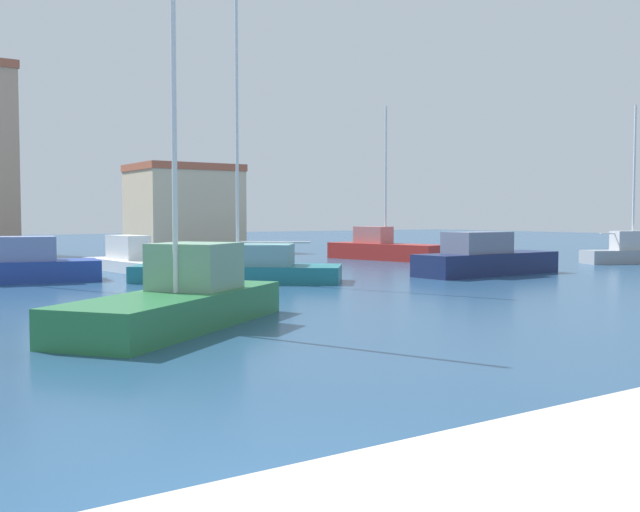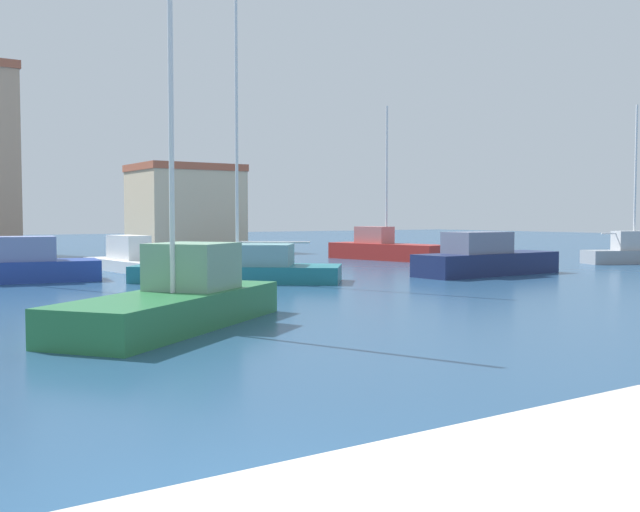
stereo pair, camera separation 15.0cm
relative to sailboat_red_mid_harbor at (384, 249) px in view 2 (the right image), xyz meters
name	(u,v)px [view 2 (the right image)]	position (x,y,z in m)	size (l,w,h in m)	color
water	(341,277)	(-9.27, -8.59, -0.66)	(160.00, 160.00, 0.00)	navy
sailboat_red_mid_harbor	(384,249)	(0.00, 0.00, 0.00)	(3.35, 7.81, 8.89)	#B22823
motorboat_navy_behind_lamppost	(485,259)	(-3.35, -11.11, 0.04)	(7.34, 2.32, 1.88)	#19234C
sailboat_grey_distant_north	(633,252)	(9.04, -10.08, -0.05)	(5.66, 3.48, 8.50)	gray
sailboat_green_center_channel	(177,299)	(-20.48, -17.78, -0.02)	(6.97, 5.96, 7.92)	#28703D
motorboat_white_inner_mooring	(129,259)	(-15.38, -0.06, -0.12)	(2.43, 6.69, 1.66)	white
sailboat_teal_outer_mooring	(243,268)	(-13.69, -8.20, -0.11)	(7.87, 7.04, 11.28)	#1E707A
harbor_office	(185,208)	(-5.37, 16.22, 2.47)	(7.17, 6.05, 6.24)	beige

